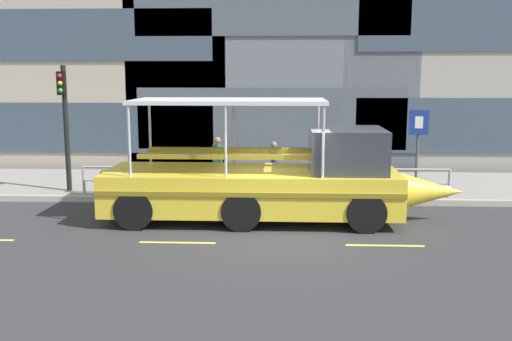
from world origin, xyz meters
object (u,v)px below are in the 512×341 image
object	(u,v)px
pedestrian_mid_left	(274,160)
pedestrian_mid_right	(217,157)
traffic_light_pole	(65,116)
duck_tour_boat	(273,181)
parking_sign	(418,137)
pedestrian_near_bow	(370,159)

from	to	relation	value
pedestrian_mid_left	pedestrian_mid_right	distance (m)	1.85
pedestrian_mid_right	pedestrian_mid_left	bearing A→B (deg)	-0.38
traffic_light_pole	duck_tour_boat	distance (m)	7.25
duck_tour_boat	pedestrian_mid_right	bearing A→B (deg)	118.12
parking_sign	duck_tour_boat	world-z (taller)	duck_tour_boat
pedestrian_near_bow	pedestrian_mid_left	size ratio (longest dim) A/B	1.00
pedestrian_mid_left	traffic_light_pole	bearing A→B (deg)	-172.54
pedestrian_near_bow	pedestrian_mid_left	distance (m)	3.19
duck_tour_boat	pedestrian_mid_right	world-z (taller)	duck_tour_boat
parking_sign	pedestrian_mid_left	xyz separation A→B (m)	(-4.41, 0.92, -0.86)
pedestrian_near_bow	duck_tour_boat	bearing A→B (deg)	-129.22
traffic_light_pole	pedestrian_mid_left	xyz separation A→B (m)	(6.53, 0.86, -1.48)
pedestrian_near_bow	pedestrian_mid_right	world-z (taller)	pedestrian_mid_right
parking_sign	pedestrian_mid_right	distance (m)	6.37
traffic_light_pole	pedestrian_mid_left	bearing A→B (deg)	7.46
traffic_light_pole	pedestrian_near_bow	bearing A→B (deg)	6.98
duck_tour_boat	pedestrian_near_bow	xyz separation A→B (m)	(3.14, 3.84, 0.05)
duck_tour_boat	pedestrian_mid_right	xyz separation A→B (m)	(-1.88, 3.52, 0.13)
pedestrian_near_bow	pedestrian_mid_left	xyz separation A→B (m)	(-3.18, -0.33, -0.00)
pedestrian_mid_left	pedestrian_mid_right	bearing A→B (deg)	179.62
parking_sign	pedestrian_mid_right	size ratio (longest dim) A/B	1.57
pedestrian_mid_right	parking_sign	bearing A→B (deg)	-8.47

